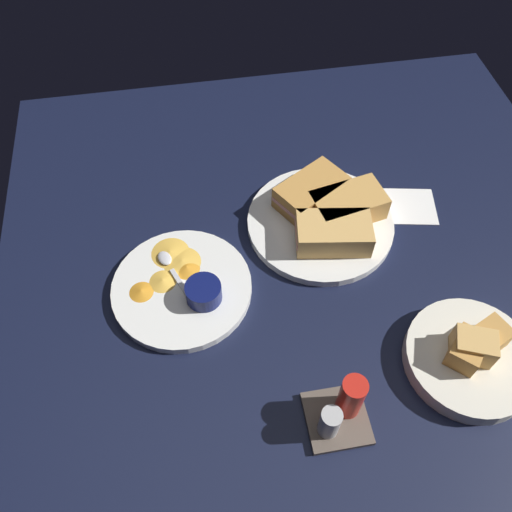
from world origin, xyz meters
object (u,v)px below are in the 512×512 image
at_px(sandwich_half_extra, 311,192).
at_px(spoon_by_gravy_ramekin, 168,264).
at_px(ramekin_light_gravy, 203,292).
at_px(condiment_caddy, 342,410).
at_px(plate_chips_companion, 182,288).
at_px(spoon_by_dark_ramekin, 317,217).
at_px(plate_sandwich_main, 320,223).
at_px(ramekin_dark_sauce, 314,188).
at_px(sandwich_half_near, 333,233).
at_px(sandwich_half_far, 348,205).
at_px(bread_basket_rear, 470,356).

relative_size(sandwich_half_extra, spoon_by_gravy_ramekin, 1.55).
distance_m(ramekin_light_gravy, condiment_caddy, 0.29).
bearing_deg(plate_chips_companion, spoon_by_dark_ramekin, -157.98).
height_order(plate_sandwich_main, spoon_by_gravy_ramekin, spoon_by_gravy_ramekin).
bearing_deg(ramekin_dark_sauce, sandwich_half_near, 94.30).
relative_size(sandwich_half_near, condiment_caddy, 1.49).
bearing_deg(spoon_by_gravy_ramekin, plate_chips_companion, 112.02).
bearing_deg(sandwich_half_far, bread_basket_rear, 109.36).
bearing_deg(ramekin_dark_sauce, plate_chips_companion, 30.99).
height_order(sandwich_half_near, spoon_by_gravy_ramekin, sandwich_half_near).
distance_m(ramekin_dark_sauce, spoon_by_gravy_ramekin, 0.31).
bearing_deg(spoon_by_dark_ramekin, plate_chips_companion, 22.02).
relative_size(plate_chips_companion, condiment_caddy, 2.50).
height_order(spoon_by_dark_ramekin, bread_basket_rear, bread_basket_rear).
relative_size(sandwich_half_extra, ramekin_dark_sauce, 2.24).
bearing_deg(ramekin_dark_sauce, sandwich_half_far, 134.04).
xyz_separation_m(sandwich_half_far, spoon_by_gravy_ramekin, (0.34, 0.06, -0.02)).
height_order(ramekin_dark_sauce, spoon_by_dark_ramekin, ramekin_dark_sauce).
bearing_deg(spoon_by_gravy_ramekin, bread_basket_rear, 150.47).
height_order(plate_chips_companion, condiment_caddy, condiment_caddy).
relative_size(spoon_by_gravy_ramekin, bread_basket_rear, 0.49).
xyz_separation_m(ramekin_dark_sauce, condiment_caddy, (0.06, 0.42, -0.00)).
height_order(plate_sandwich_main, sandwich_half_near, sandwich_half_near).
height_order(sandwich_half_extra, spoon_by_dark_ramekin, sandwich_half_extra).
bearing_deg(condiment_caddy, plate_chips_companion, -51.19).
height_order(sandwich_half_near, plate_chips_companion, sandwich_half_near).
xyz_separation_m(plate_sandwich_main, spoon_by_gravy_ramekin, (0.28, 0.05, 0.01)).
distance_m(plate_chips_companion, ramekin_light_gravy, 0.05).
bearing_deg(ramekin_dark_sauce, condiment_caddy, 82.02).
bearing_deg(ramekin_light_gravy, spoon_by_dark_ramekin, -149.02).
bearing_deg(spoon_by_dark_ramekin, condiment_caddy, 81.57).
bearing_deg(sandwich_half_near, sandwich_half_far, -125.82).
bearing_deg(plate_chips_companion, bread_basket_rear, 154.24).
relative_size(spoon_by_dark_ramekin, spoon_by_gravy_ramekin, 1.03).
height_order(sandwich_half_near, ramekin_light_gravy, sandwich_half_near).
bearing_deg(sandwich_half_far, sandwich_half_extra, -35.82).
relative_size(sandwich_half_near, spoon_by_dark_ramekin, 1.43).
bearing_deg(sandwich_half_near, spoon_by_gravy_ramekin, 0.28).
bearing_deg(bread_basket_rear, ramekin_dark_sauce, -66.24).
xyz_separation_m(sandwich_half_near, spoon_by_dark_ramekin, (0.01, -0.06, -0.02)).
distance_m(sandwich_half_extra, spoon_by_dark_ramekin, 0.05).
xyz_separation_m(spoon_by_dark_ramekin, bread_basket_rear, (-0.17, 0.31, 0.00)).
xyz_separation_m(sandwich_half_far, spoon_by_dark_ramekin, (0.06, 0.00, -0.02)).
bearing_deg(bread_basket_rear, spoon_by_gravy_ramekin, -29.53).
xyz_separation_m(ramekin_dark_sauce, spoon_by_dark_ramekin, (0.00, 0.05, -0.02)).
relative_size(sandwich_half_extra, plate_chips_companion, 0.63).
height_order(plate_sandwich_main, sandwich_half_far, sandwich_half_far).
bearing_deg(sandwich_half_near, bread_basket_rear, 121.00).
bearing_deg(spoon_by_gravy_ramekin, sandwich_half_near, -179.72).
bearing_deg(bread_basket_rear, sandwich_half_far, -70.64).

